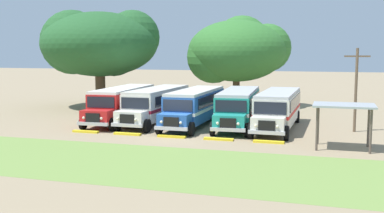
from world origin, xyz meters
TOP-DOWN VIEW (x-y plane):
  - ground_plane at (0.00, 0.00)m, footprint 220.00×220.00m
  - foreground_grass_strip at (0.00, -7.94)m, footprint 80.00×8.65m
  - parked_bus_slot_0 at (-6.54, 5.50)m, footprint 3.21×10.92m
  - parked_bus_slot_1 at (-3.51, 5.68)m, footprint 2.76×10.85m
  - parked_bus_slot_2 at (-0.07, 5.26)m, footprint 2.69×10.84m
  - parked_bus_slot_3 at (3.35, 5.88)m, footprint 3.37×10.94m
  - parked_bus_slot_4 at (6.51, 5.54)m, footprint 2.79×10.85m
  - curb_wheelstop_0 at (-6.64, -0.54)m, footprint 2.00×0.36m
  - curb_wheelstop_1 at (-3.32, -0.54)m, footprint 2.00×0.36m
  - curb_wheelstop_2 at (0.00, -0.54)m, footprint 2.00×0.36m
  - curb_wheelstop_3 at (3.32, -0.54)m, footprint 2.00×0.36m
  - curb_wheelstop_4 at (6.64, -0.54)m, footprint 2.00×0.36m
  - broad_shade_tree at (0.56, 19.22)m, footprint 10.80×10.53m
  - secondary_tree at (-13.25, 14.40)m, footprint 12.19×12.10m
  - utility_pole at (12.09, 5.55)m, footprint 1.80×0.20m
  - waiting_shelter at (11.16, -0.98)m, footprint 3.60×2.60m

SIDE VIEW (x-z plane):
  - ground_plane at x=0.00m, z-range 0.00..0.00m
  - foreground_grass_strip at x=0.00m, z-range 0.00..0.01m
  - curb_wheelstop_0 at x=-6.64m, z-range 0.00..0.15m
  - curb_wheelstop_1 at x=-3.32m, z-range 0.00..0.15m
  - curb_wheelstop_2 at x=0.00m, z-range 0.00..0.15m
  - curb_wheelstop_3 at x=3.32m, z-range 0.00..0.15m
  - curb_wheelstop_4 at x=6.64m, z-range 0.00..0.15m
  - parked_bus_slot_0 at x=-6.54m, z-range 0.17..2.99m
  - parked_bus_slot_1 at x=-3.51m, z-range 0.17..2.99m
  - parked_bus_slot_2 at x=-0.07m, z-range 0.17..2.99m
  - parked_bus_slot_3 at x=3.35m, z-range 0.17..2.99m
  - parked_bus_slot_4 at x=6.51m, z-range 0.17..2.99m
  - waiting_shelter at x=11.16m, z-range 1.09..3.81m
  - utility_pole at x=12.09m, z-range 0.24..6.36m
  - broad_shade_tree at x=0.56m, z-range 1.11..10.96m
  - secondary_tree at x=-13.25m, z-range 1.56..11.77m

